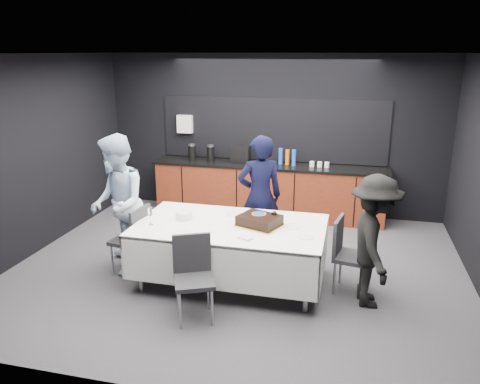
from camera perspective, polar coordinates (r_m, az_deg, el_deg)
name	(u,v)px	position (r m, az deg, el deg)	size (l,w,h in m)	color
ground	(238,268)	(6.44, -0.21, -9.23)	(6.00, 6.00, 0.00)	#46464B
room_shell	(238,132)	(5.87, -0.23, 7.30)	(6.04, 5.04, 2.82)	white
kitchenette	(267,186)	(8.28, 3.36, 0.76)	(4.10, 0.64, 2.05)	#5F1F0F
party_table	(230,235)	(5.83, -1.17, -5.24)	(2.32, 1.32, 0.78)	#99999E
cake_assembly	(260,220)	(5.73, 2.40, -3.48)	(0.62, 0.57, 0.16)	#EBB845
plate_stack	(184,215)	(5.98, -6.83, -2.83)	(0.21, 0.21, 0.10)	white
loose_plate_near	(184,233)	(5.54, -6.84, -4.96)	(0.20, 0.20, 0.01)	white
loose_plate_right_a	(292,226)	(5.73, 6.38, -4.20)	(0.22, 0.22, 0.01)	white
loose_plate_right_b	(305,237)	(5.44, 7.95, -5.42)	(0.19, 0.19, 0.01)	white
loose_plate_far	(234,214)	(6.13, -0.78, -2.68)	(0.21, 0.21, 0.01)	white
fork_pile	(246,238)	(5.34, 0.68, -5.61)	(0.16, 0.10, 0.03)	white
champagne_flute	(150,212)	(5.82, -10.91, -2.46)	(0.06, 0.06, 0.22)	white
chair_left	(134,235)	(6.24, -12.76, -5.19)	(0.48, 0.48, 0.92)	#29292D
chair_right	(346,250)	(5.81, 12.85, -6.88)	(0.49, 0.49, 0.92)	#29292D
chair_near	(193,271)	(5.18, -5.74, -9.55)	(0.56, 0.56, 0.92)	#29292D
person_center	(260,197)	(6.55, 2.44, -0.57)	(0.64, 0.42, 1.75)	black
person_left	(117,204)	(6.29, -14.72, -1.47)	(0.89, 0.69, 1.83)	silver
person_right	(374,242)	(5.50, 15.99, -5.83)	(1.00, 0.57, 1.54)	black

